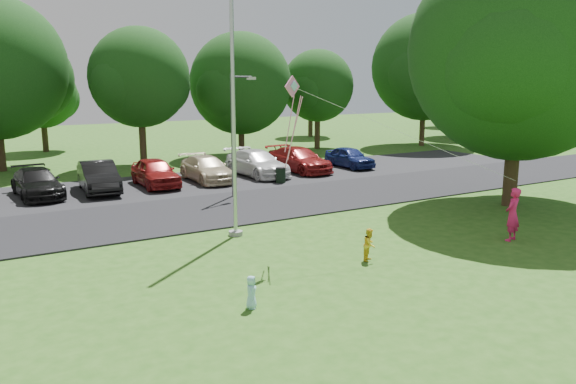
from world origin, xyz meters
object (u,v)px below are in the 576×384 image
woman (513,214)px  big_tree (521,55)px  street_lamp (236,124)px  flagpole (234,119)px  kite (298,102)px  child_blue (251,292)px  trash_can (281,176)px  child_yellow (370,245)px

woman → big_tree: bearing=-157.3°
street_lamp → big_tree: size_ratio=0.50×
flagpole → kite: bearing=-74.0°
woman → child_blue: 10.47m
flagpole → trash_can: bearing=51.2°
kite → flagpole: bearing=87.4°
woman → kite: size_ratio=0.24×
street_lamp → child_yellow: street_lamp is taller
child_yellow → big_tree: bearing=-17.6°
flagpole → child_blue: flagpole is taller
child_blue → big_tree: bearing=-39.0°
flagpole → trash_can: 10.92m
flagpole → child_yellow: bearing=-63.4°
child_blue → kite: size_ratio=0.11×
big_tree → child_yellow: (-10.14, -2.88, -5.99)m
trash_can → big_tree: big_tree is taller
kite → woman: bearing=-38.0°
flagpole → trash_can: flagpole is taller
child_yellow → street_lamp: bearing=53.3°
trash_can → big_tree: 13.01m
child_blue → kite: (3.30, 3.21, 4.40)m
street_lamp → child_blue: street_lamp is taller
flagpole → trash_can: (6.44, 8.00, -3.72)m
street_lamp → child_blue: size_ratio=6.93×
trash_can → child_blue: size_ratio=1.06×
street_lamp → woman: street_lamp is taller
street_lamp → child_yellow: bearing=-113.2°
street_lamp → kite: size_ratio=0.75×
trash_can → child_yellow: 13.33m
child_yellow → child_blue: bearing=163.3°
street_lamp → big_tree: big_tree is taller
flagpole → child_yellow: (2.35, -4.68, -3.66)m
flagpole → woman: 10.18m
street_lamp → kite: street_lamp is taller
woman → kite: 8.51m
street_lamp → child_yellow: (-0.62, -10.85, -2.95)m
trash_can → big_tree: bearing=-58.3°
big_tree → child_blue: bearing=-163.8°
kite → big_tree: bearing=-13.0°
flagpole → child_blue: 7.60m
woman → child_yellow: woman is taller
trash_can → woman: size_ratio=0.47×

